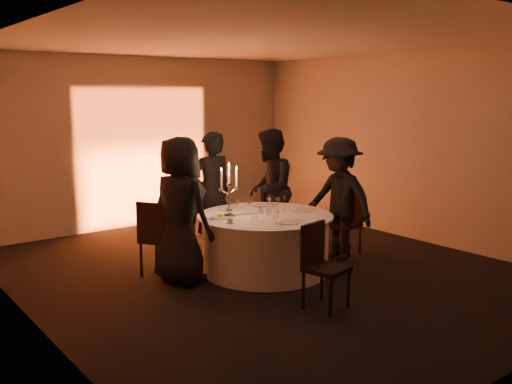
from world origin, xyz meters
TOP-DOWN VIEW (x-y plane):
  - floor at (0.00, 0.00)m, footprint 7.00×7.00m
  - ceiling at (0.00, 0.00)m, footprint 7.00×7.00m
  - wall_back at (0.00, 3.50)m, footprint 7.00×0.00m
  - wall_left at (-3.00, 0.00)m, footprint 0.00×7.00m
  - wall_right at (3.00, 0.00)m, footprint 0.00×7.00m
  - uplighter_fixture at (0.00, 3.20)m, footprint 0.25×0.12m
  - banquet_table at (0.00, 0.00)m, footprint 1.80×1.80m
  - chair_left at (-1.25, 0.67)m, footprint 0.60×0.60m
  - chair_back_left at (-0.33, 1.65)m, footprint 0.45×0.45m
  - chair_back_right at (0.80, 1.14)m, footprint 0.56×0.56m
  - chair_right at (1.51, -0.06)m, footprint 0.42×0.42m
  - chair_front at (-0.32, -1.40)m, footprint 0.49×0.49m
  - guest_left at (-1.11, 0.29)m, footprint 0.79×1.02m
  - guest_back_left at (-0.07, 1.20)m, footprint 0.68×0.47m
  - guest_back_right at (0.80, 0.91)m, footprint 1.13×1.11m
  - guest_right at (1.24, -0.14)m, footprint 0.77×1.19m
  - plate_left at (-0.56, 0.22)m, footprint 0.36×0.27m
  - plate_back_left at (-0.14, 0.53)m, footprint 0.35×0.25m
  - plate_back_right at (0.37, 0.47)m, footprint 0.35×0.30m
  - plate_right at (0.59, -0.12)m, footprint 0.36×0.26m
  - plate_front at (-0.05, -0.56)m, footprint 0.36×0.27m
  - coffee_cup at (-0.66, -0.13)m, footprint 0.11×0.11m
  - candelabra at (-0.43, 0.21)m, footprint 0.30×0.14m
  - wine_glass_a at (0.43, 0.11)m, footprint 0.07×0.07m
  - wine_glass_b at (0.17, 0.14)m, footprint 0.07×0.07m
  - wine_glass_c at (-0.32, 0.36)m, footprint 0.07×0.07m
  - wine_glass_d at (-0.15, 0.13)m, footprint 0.07×0.07m
  - wine_glass_e at (-0.27, -0.27)m, footprint 0.07×0.07m
  - wine_glass_f at (0.28, 0.07)m, footprint 0.07×0.07m
  - wine_glass_g at (-0.30, 0.22)m, footprint 0.07×0.07m
  - tumbler_a at (0.03, 0.13)m, footprint 0.07×0.07m
  - tumbler_b at (-0.31, -0.17)m, footprint 0.07×0.07m
  - tumbler_c at (-0.06, -0.29)m, footprint 0.07×0.07m
  - tumbler_d at (0.01, -0.07)m, footprint 0.07×0.07m

SIDE VIEW (x-z plane):
  - floor at x=0.00m, z-range 0.00..0.00m
  - uplighter_fixture at x=0.00m, z-range 0.00..0.10m
  - banquet_table at x=0.00m, z-range 0.00..0.77m
  - chair_back_left at x=-0.33m, z-range 0.05..0.93m
  - chair_right at x=1.51m, z-range 0.06..0.97m
  - chair_back_right at x=0.80m, z-range 0.06..0.98m
  - chair_front at x=-0.32m, z-range 0.06..1.01m
  - chair_left at x=-1.25m, z-range 0.06..1.06m
  - plate_back_left at x=-0.14m, z-range 0.77..0.78m
  - plate_right at x=0.59m, z-range 0.77..0.78m
  - plate_front at x=-0.05m, z-range 0.77..0.78m
  - plate_back_right at x=0.37m, z-range 0.77..0.78m
  - plate_left at x=-0.56m, z-range 0.75..0.83m
  - coffee_cup at x=-0.66m, z-range 0.77..0.83m
  - tumbler_a at x=0.03m, z-range 0.77..0.86m
  - tumbler_b at x=-0.31m, z-range 0.77..0.86m
  - tumbler_c at x=-0.06m, z-range 0.77..0.86m
  - tumbler_d at x=0.01m, z-range 0.77..0.86m
  - guest_right at x=1.24m, z-range 0.00..1.75m
  - guest_back_left at x=-0.07m, z-range 0.00..1.81m
  - wine_glass_a at x=0.43m, z-range 0.81..1.00m
  - wine_glass_b at x=0.17m, z-range 0.81..1.00m
  - wine_glass_c at x=-0.32m, z-range 0.81..1.00m
  - wine_glass_d at x=-0.15m, z-range 0.81..1.00m
  - wine_glass_e at x=-0.27m, z-range 0.81..1.00m
  - wine_glass_f at x=0.28m, z-range 0.81..1.00m
  - wine_glass_g at x=-0.30m, z-range 0.81..1.00m
  - guest_back_right at x=0.80m, z-range 0.00..1.83m
  - guest_left at x=-1.11m, z-range 0.00..1.84m
  - candelabra at x=-0.43m, z-range 0.66..1.37m
  - wall_back at x=0.00m, z-range -2.00..5.00m
  - wall_left at x=-3.00m, z-range -2.00..5.00m
  - wall_right at x=3.00m, z-range -2.00..5.00m
  - ceiling at x=0.00m, z-range 3.00..3.00m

